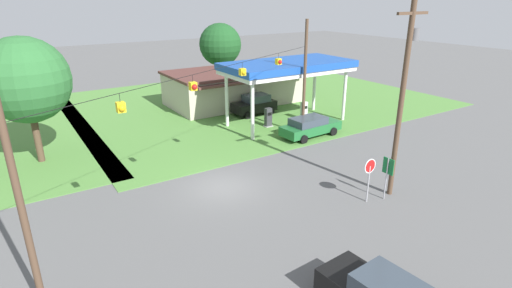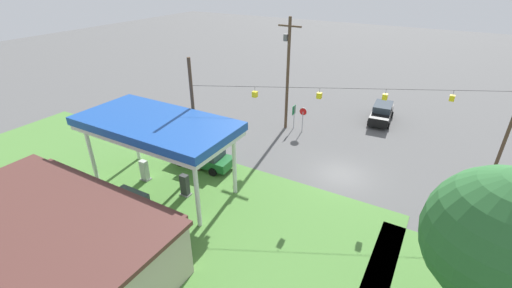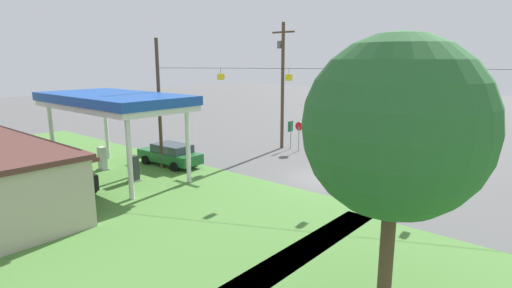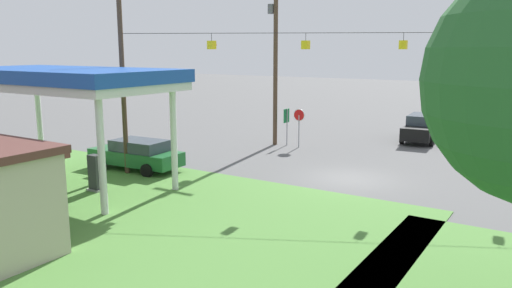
{
  "view_description": "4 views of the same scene",
  "coord_description": "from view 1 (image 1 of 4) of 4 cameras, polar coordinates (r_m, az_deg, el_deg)",
  "views": [
    {
      "loc": [
        -9.76,
        -18.63,
        10.52
      ],
      "look_at": [
        3.56,
        1.97,
        1.38
      ],
      "focal_mm": 28.0,
      "sensor_mm": 36.0,
      "label": 1
    },
    {
      "loc": [
        -5.44,
        22.67,
        14.33
      ],
      "look_at": [
        5.57,
        3.56,
        2.86
      ],
      "focal_mm": 24.0,
      "sensor_mm": 36.0,
      "label": 2
    },
    {
      "loc": [
        -12.77,
        21.39,
        7.44
      ],
      "look_at": [
        3.03,
        2.94,
        2.35
      ],
      "focal_mm": 28.0,
      "sensor_mm": 36.0,
      "label": 3
    },
    {
      "loc": [
        -8.74,
        22.34,
        6.21
      ],
      "look_at": [
        4.72,
        1.04,
        1.42
      ],
      "focal_mm": 35.0,
      "sensor_mm": 36.0,
      "label": 4
    }
  ],
  "objects": [
    {
      "name": "gas_station_canopy",
      "position": [
        34.05,
        4.58,
        10.81
      ],
      "size": [
        10.99,
        5.43,
        5.37
      ],
      "color": "silver",
      "rests_on": "ground"
    },
    {
      "name": "route_sign",
      "position": [
        22.61,
        18.28,
        -3.59
      ],
      "size": [
        0.1,
        0.7,
        2.4
      ],
      "color": "gray",
      "rests_on": "ground"
    },
    {
      "name": "grass_verge_station_corner",
      "position": [
        43.1,
        -0.44,
        6.35
      ],
      "size": [
        36.0,
        28.0,
        0.04
      ],
      "primitive_type": "cube",
      "color": "#4C7F38",
      "rests_on": "ground"
    },
    {
      "name": "gas_station_store",
      "position": [
        41.52,
        -3.18,
        8.19
      ],
      "size": [
        13.31,
        7.86,
        3.43
      ],
      "color": "#B2A893",
      "rests_on": "ground"
    },
    {
      "name": "utility_pole_main",
      "position": [
        22.08,
        20.27,
        7.02
      ],
      "size": [
        2.2,
        0.44,
        10.53
      ],
      "color": "#4C3828",
      "rests_on": "ground"
    },
    {
      "name": "fuel_pump_far",
      "position": [
        36.13,
        6.86,
        4.67
      ],
      "size": [
        0.71,
        0.56,
        1.65
      ],
      "color": "gray",
      "rests_on": "ground"
    },
    {
      "name": "tree_behind_station",
      "position": [
        50.44,
        -5.13,
        13.95
      ],
      "size": [
        5.13,
        5.13,
        7.46
      ],
      "color": "#4C3828",
      "rests_on": "ground"
    },
    {
      "name": "stop_sign_roadside",
      "position": [
        21.97,
        15.92,
        -3.73
      ],
      "size": [
        0.8,
        0.08,
        2.5
      ],
      "rotation": [
        0.0,
        0.0,
        3.14
      ],
      "color": "#99999E",
      "rests_on": "ground"
    },
    {
      "name": "tree_west_verge",
      "position": [
        29.2,
        -30.06,
        7.88
      ],
      "size": [
        5.45,
        5.45,
        8.27
      ],
      "color": "#4C3828",
      "rests_on": "ground"
    },
    {
      "name": "ground_plane",
      "position": [
        23.52,
        -4.7,
        -6.21
      ],
      "size": [
        160.0,
        160.0,
        0.0
      ],
      "primitive_type": "plane",
      "color": "#565656"
    },
    {
      "name": "signal_span_gantry",
      "position": [
        21.77,
        -5.05,
        5.31
      ],
      "size": [
        20.19,
        10.24,
        8.93
      ],
      "color": "#4C3828",
      "rests_on": "ground"
    },
    {
      "name": "car_at_pumps_front",
      "position": [
        31.75,
        7.74,
        2.52
      ],
      "size": [
        5.18,
        2.31,
        1.61
      ],
      "rotation": [
        0.0,
        0.0,
        0.05
      ],
      "color": "#1E602D",
      "rests_on": "ground"
    },
    {
      "name": "car_at_pumps_rear",
      "position": [
        37.47,
        -0.2,
        5.68
      ],
      "size": [
        4.11,
        2.15,
        1.88
      ],
      "rotation": [
        0.0,
        0.0,
        3.15
      ],
      "color": "black",
      "rests_on": "ground"
    },
    {
      "name": "fuel_pump_near",
      "position": [
        33.86,
        1.76,
        3.73
      ],
      "size": [
        0.71,
        0.56,
        1.65
      ],
      "color": "gray",
      "rests_on": "ground"
    }
  ]
}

